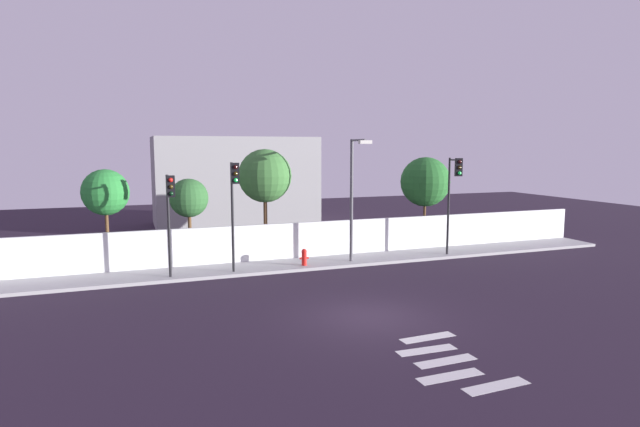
{
  "coord_description": "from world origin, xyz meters",
  "views": [
    {
      "loc": [
        -7.6,
        -15.57,
        5.74
      ],
      "look_at": [
        0.57,
        6.5,
        2.77
      ],
      "focal_mm": 29.24,
      "sensor_mm": 36.0,
      "label": 1
    }
  ],
  "objects": [
    {
      "name": "ground_plane",
      "position": [
        0.0,
        0.0,
        0.0
      ],
      "size": [
        80.0,
        80.0,
        0.0
      ],
      "primitive_type": "plane",
      "color": "#271C2C"
    },
    {
      "name": "sidewalk",
      "position": [
        0.0,
        8.2,
        0.07
      ],
      "size": [
        36.0,
        2.4,
        0.15
      ],
      "primitive_type": "cube",
      "color": "#A4A4A4",
      "rests_on": "ground"
    },
    {
      "name": "perimeter_wall",
      "position": [
        0.0,
        9.49,
        1.05
      ],
      "size": [
        36.0,
        0.18,
        1.8
      ],
      "primitive_type": "cube",
      "color": "white",
      "rests_on": "sidewalk"
    },
    {
      "name": "crosswalk_marking",
      "position": [
        0.34,
        -4.1,
        0.0
      ],
      "size": [
        2.75,
        3.92,
        0.01
      ],
      "color": "silver",
      "rests_on": "ground"
    },
    {
      "name": "traffic_light_left",
      "position": [
        -5.97,
        7.1,
        3.4
      ],
      "size": [
        0.36,
        1.07,
        4.46
      ],
      "color": "black",
      "rests_on": "sidewalk"
    },
    {
      "name": "traffic_light_center",
      "position": [
        -3.24,
        7.09,
        3.74
      ],
      "size": [
        0.34,
        1.12,
        4.96
      ],
      "color": "black",
      "rests_on": "sidewalk"
    },
    {
      "name": "traffic_light_right",
      "position": [
        8.04,
        6.97,
        3.84
      ],
      "size": [
        0.47,
        1.37,
        5.09
      ],
      "color": "black",
      "rests_on": "sidewalk"
    },
    {
      "name": "street_lamp_curbside",
      "position": [
        2.69,
        7.52,
        3.72
      ],
      "size": [
        0.6,
        1.66,
        6.01
      ],
      "color": "#4C4C51",
      "rests_on": "sidewalk"
    },
    {
      "name": "fire_hydrant",
      "position": [
        0.18,
        7.64,
        0.58
      ],
      "size": [
        0.44,
        0.26,
        0.8
      ],
      "color": "red",
      "rests_on": "sidewalk"
    },
    {
      "name": "roadside_tree_leftmost",
      "position": [
        -8.58,
        10.34,
        3.69
      ],
      "size": [
        2.14,
        2.14,
        4.78
      ],
      "color": "brown",
      "rests_on": "ground"
    },
    {
      "name": "roadside_tree_midleft",
      "position": [
        -4.83,
        10.34,
        3.3
      ],
      "size": [
        1.89,
        1.89,
        4.26
      ],
      "color": "brown",
      "rests_on": "ground"
    },
    {
      "name": "roadside_tree_midright",
      "position": [
        -1.01,
        10.34,
        4.31
      ],
      "size": [
        2.73,
        2.73,
        5.69
      ],
      "color": "brown",
      "rests_on": "ground"
    },
    {
      "name": "roadside_tree_rightmost",
      "position": [
        8.44,
        10.34,
        3.8
      ],
      "size": [
        2.84,
        2.84,
        5.23
      ],
      "color": "brown",
      "rests_on": "ground"
    },
    {
      "name": "low_building_distant",
      "position": [
        -0.01,
        23.49,
        3.27
      ],
      "size": [
        11.73,
        6.0,
        6.54
      ],
      "primitive_type": "cube",
      "color": "gray",
      "rests_on": "ground"
    }
  ]
}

